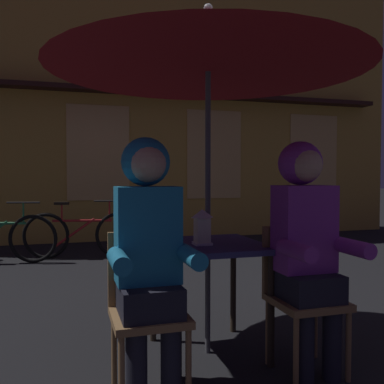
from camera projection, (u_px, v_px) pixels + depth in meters
name	position (u px, v px, depth m)	size (l,w,h in m)	color
ground_plane	(208.00, 352.00, 2.84)	(60.00, 60.00, 0.00)	black
cafe_table	(208.00, 258.00, 2.81)	(0.72, 0.72, 0.74)	navy
patio_umbrella	(208.00, 43.00, 2.76)	(2.10, 2.10, 2.31)	#4C4C51
lantern	(202.00, 226.00, 2.74)	(0.11, 0.11, 0.23)	white
chair_left	(147.00, 302.00, 2.33)	(0.40, 0.40, 0.87)	olive
chair_right	(301.00, 289.00, 2.60)	(0.40, 0.40, 0.87)	olive
person_left_hooded	(148.00, 239.00, 2.26)	(0.45, 0.56, 1.40)	black
person_right_hooded	(306.00, 233.00, 2.53)	(0.45, 0.56, 1.40)	black
shopfront_building	(155.00, 77.00, 8.10)	(10.00, 0.93, 6.20)	gold
bicycle_third	(82.00, 234.00, 6.06)	(1.66, 0.38, 0.84)	black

